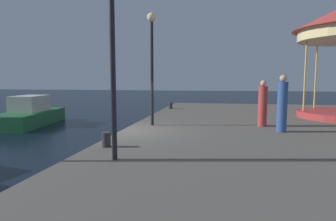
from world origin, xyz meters
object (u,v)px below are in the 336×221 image
(bollard_north, at_px, (106,140))
(person_by_the_water, at_px, (282,105))
(lamp_post_mid_promenade, at_px, (112,34))
(lamp_post_far_end, at_px, (152,49))
(bollard_center, at_px, (171,106))
(motorboat_green, at_px, (30,114))
(person_near_carousel, at_px, (263,105))

(bollard_north, xyz_separation_m, person_by_the_water, (5.15, 3.23, 0.74))
(lamp_post_mid_promenade, distance_m, lamp_post_far_end, 5.00)
(lamp_post_mid_promenade, height_order, person_by_the_water, lamp_post_mid_promenade)
(lamp_post_far_end, distance_m, bollard_center, 7.20)
(motorboat_green, relative_size, bollard_center, 13.44)
(lamp_post_far_end, relative_size, person_near_carousel, 2.44)
(lamp_post_mid_promenade, distance_m, bollard_north, 2.92)
(bollard_center, relative_size, person_near_carousel, 0.22)
(person_by_the_water, bearing_deg, lamp_post_mid_promenade, -135.76)
(motorboat_green, distance_m, bollard_center, 8.28)
(lamp_post_far_end, bearing_deg, person_near_carousel, 6.78)
(motorboat_green, distance_m, lamp_post_far_end, 9.45)
(lamp_post_far_end, distance_m, person_by_the_water, 5.24)
(motorboat_green, relative_size, lamp_post_mid_promenade, 1.32)
(lamp_post_far_end, relative_size, bollard_north, 10.98)
(lamp_post_mid_promenade, bearing_deg, person_near_carousel, 53.98)
(bollard_north, bearing_deg, person_by_the_water, 32.10)
(lamp_post_far_end, distance_m, bollard_north, 4.77)
(motorboat_green, distance_m, person_by_the_water, 13.64)
(lamp_post_mid_promenade, height_order, bollard_center, lamp_post_mid_promenade)
(lamp_post_mid_promenade, relative_size, bollard_north, 10.17)
(person_by_the_water, bearing_deg, lamp_post_far_end, 172.62)
(lamp_post_mid_promenade, xyz_separation_m, bollard_center, (-0.69, 11.61, -2.60))
(bollard_north, height_order, bollard_center, same)
(lamp_post_far_end, height_order, bollard_north, lamp_post_far_end)
(bollard_north, height_order, person_near_carousel, person_near_carousel)
(lamp_post_mid_promenade, bearing_deg, lamp_post_far_end, 93.44)
(lamp_post_mid_promenade, height_order, lamp_post_far_end, lamp_post_far_end)
(lamp_post_mid_promenade, distance_m, bollard_center, 11.92)
(motorboat_green, xyz_separation_m, bollard_center, (7.73, 2.96, 0.38))
(motorboat_green, bearing_deg, bollard_north, -44.14)
(bollard_center, distance_m, person_by_the_water, 8.93)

